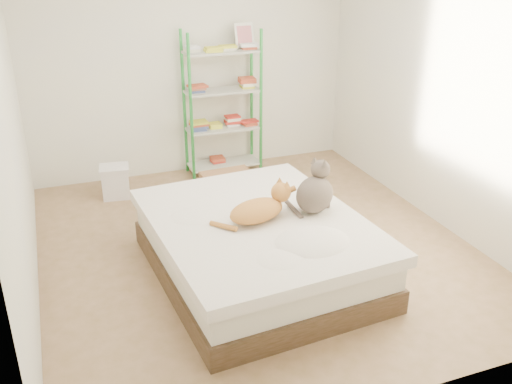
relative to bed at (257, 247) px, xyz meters
name	(u,v)px	position (x,y,z in m)	size (l,w,h in m)	color
room	(254,110)	(0.14, 0.45, 1.04)	(3.81, 4.21, 2.61)	tan
bed	(257,247)	(0.00, 0.00, 0.00)	(1.77, 2.15, 0.52)	brown
orange_cat	(257,208)	(-0.02, -0.03, 0.37)	(0.58, 0.31, 0.23)	#DE8B42
grey_cat	(315,187)	(0.50, -0.03, 0.48)	(0.32, 0.39, 0.44)	#76655B
shelf_unit	(223,100)	(0.45, 2.34, 0.63)	(0.88, 0.36, 1.74)	green
cardboard_box	(229,191)	(0.19, 1.33, -0.07)	(0.55, 0.53, 0.43)	#A76940
white_bin	(115,181)	(-0.90, 2.02, -0.08)	(0.35, 0.32, 0.36)	white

